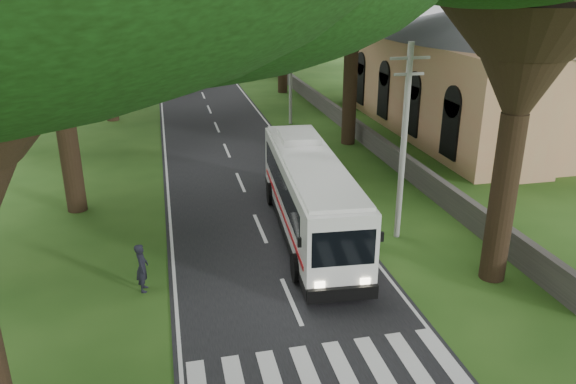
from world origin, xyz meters
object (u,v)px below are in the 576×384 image
object	(u,v)px
distant_car_b	(172,67)
pedestrian	(142,268)
distant_car_a	(186,81)
pole_near	(404,141)
distant_car_c	(204,60)
pole_mid	(291,67)
coach_bus	(310,194)
church	(480,60)
pole_far	(248,39)

from	to	relation	value
distant_car_b	pedestrian	size ratio (longest dim) A/B	2.27
distant_car_b	distant_car_a	bearing A→B (deg)	-101.02
pole_near	pedestrian	distance (m)	11.07
pole_near	distant_car_c	bearing A→B (deg)	94.29
pole_mid	coach_bus	size ratio (longest dim) A/B	0.69
church	pole_mid	size ratio (longest dim) A/B	3.00
pole_near	distant_car_b	size ratio (longest dim) A/B	1.99
church	pole_near	xyz separation A→B (m)	(-12.36, -15.55, -0.73)
pole_far	coach_bus	xyz separation A→B (m)	(-3.54, -38.90, -2.36)
pole_far	distant_car_a	size ratio (longest dim) A/B	1.99
pole_far	distant_car_c	size ratio (longest dim) A/B	1.85
church	distant_car_c	xyz separation A→B (m)	(-16.17, 35.20, -4.25)
church	coach_bus	world-z (taller)	church
distant_car_b	pedestrian	bearing A→B (deg)	-110.55
distant_car_a	pole_mid	bearing A→B (deg)	108.73
church	pedestrian	size ratio (longest dim) A/B	13.57
church	pedestrian	xyz separation A→B (m)	(-22.71, -17.68, -4.02)
distant_car_a	distant_car_b	xyz separation A→B (m)	(-1.08, 9.39, -0.02)
coach_bus	distant_car_c	distance (m)	49.66
distant_car_a	distant_car_b	distance (m)	9.45
pole_far	distant_car_a	distance (m)	8.54
church	distant_car_a	xyz separation A→B (m)	(-19.16, 20.61, -4.19)
pole_near	coach_bus	bearing A→B (deg)	162.73
pole_mid	pole_far	distance (m)	20.00
pole_far	distant_car_c	bearing A→B (deg)	109.50
church	distant_car_a	world-z (taller)	church
coach_bus	distant_car_a	size ratio (longest dim) A/B	2.88
church	pole_far	distance (m)	27.41
church	distant_car_a	distance (m)	28.45
distant_car_b	distant_car_c	bearing A→B (deg)	34.32
pole_near	distant_car_a	world-z (taller)	pole_near
distant_car_c	pedestrian	distance (m)	53.27
church	pole_mid	bearing A→B (deg)	160.19
pole_near	pole_mid	xyz separation A→B (m)	(0.00, 20.00, 0.00)
pedestrian	distant_car_b	bearing A→B (deg)	0.21
distant_car_b	pole_mid	bearing A→B (deg)	-90.45
pole_near	pole_mid	distance (m)	20.00
pole_near	distant_car_a	size ratio (longest dim) A/B	1.99
distant_car_a	distant_car_c	distance (m)	14.89
distant_car_b	distant_car_c	xyz separation A→B (m)	(4.08, 5.20, -0.04)
church	pole_mid	distance (m)	13.16
pedestrian	distant_car_a	bearing A→B (deg)	-2.12
distant_car_c	pole_far	bearing A→B (deg)	95.01
pole_far	pedestrian	distance (m)	43.51
coach_bus	pedestrian	size ratio (longest dim) A/B	6.56
pole_near	pole_far	distance (m)	40.00
pole_near	distant_car_c	distance (m)	51.01
church	pole_far	world-z (taller)	church
distant_car_a	pedestrian	distance (m)	38.45
pole_near	distant_car_b	distance (m)	46.35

